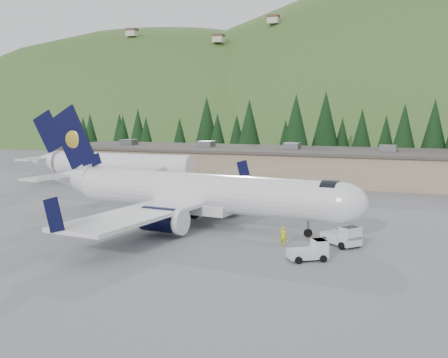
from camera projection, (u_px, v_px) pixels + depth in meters
ground at (203, 226)px, 56.08m from camera, size 600.00×600.00×0.00m
airliner at (194, 193)px, 56.16m from camera, size 36.39×34.24×12.07m
second_airliner at (106, 164)px, 84.67m from camera, size 27.50×11.00×10.05m
baggage_tug_a at (311, 251)px, 43.28m from camera, size 3.32×2.89×1.59m
baggage_tug_b at (343, 237)px, 47.62m from camera, size 3.71×3.51×1.82m
terminal_building at (262, 163)px, 92.86m from camera, size 71.00×17.00×6.10m
ramp_worker at (283, 236)px, 47.83m from camera, size 0.64×0.43×1.72m
tree_line at (326, 131)px, 110.02m from camera, size 112.09×19.55×13.86m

